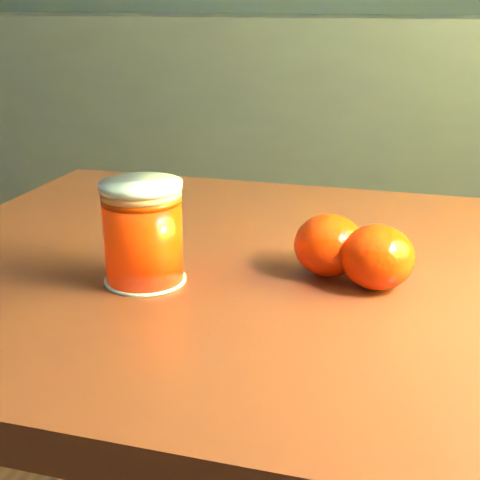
% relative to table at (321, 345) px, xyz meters
% --- Properties ---
extents(kitchen_counter, '(3.15, 0.60, 0.90)m').
position_rel_table_xyz_m(kitchen_counter, '(-0.82, 1.46, -0.15)').
color(kitchen_counter, '#4A494E').
rests_on(kitchen_counter, ground).
extents(table, '(0.93, 0.66, 0.68)m').
position_rel_table_xyz_m(table, '(0.00, 0.00, 0.00)').
color(table, maroon).
rests_on(table, ground).
extents(juice_glass, '(0.08, 0.08, 0.10)m').
position_rel_table_xyz_m(juice_glass, '(-0.16, -0.08, 0.14)').
color(juice_glass, '#FF2E05').
rests_on(juice_glass, table).
extents(orange_front, '(0.07, 0.07, 0.06)m').
position_rel_table_xyz_m(orange_front, '(0.01, -0.01, 0.12)').
color(orange_front, red).
rests_on(orange_front, table).
extents(orange_back, '(0.07, 0.07, 0.06)m').
position_rel_table_xyz_m(orange_back, '(0.05, -0.03, 0.12)').
color(orange_back, red).
rests_on(orange_back, table).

